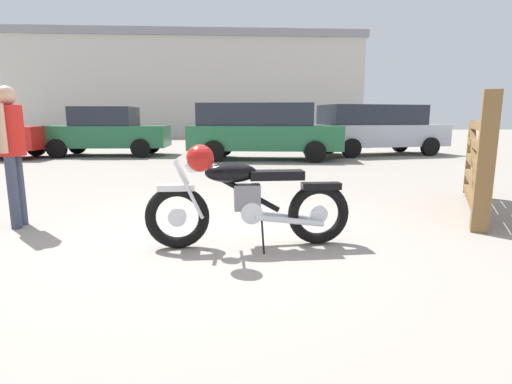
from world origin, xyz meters
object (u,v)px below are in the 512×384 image
at_px(timber_gate, 477,163).
at_px(red_hatchback_near, 376,128).
at_px(vintage_motorcycle, 244,199).
at_px(pale_sedan_back, 262,129).
at_px(bystander, 11,142).
at_px(white_estate_far, 106,131).

relative_size(timber_gate, red_hatchback_near, 0.47).
height_order(vintage_motorcycle, pale_sedan_back, pale_sedan_back).
distance_m(vintage_motorcycle, pale_sedan_back, 8.84).
relative_size(vintage_motorcycle, timber_gate, 0.90).
bearing_deg(red_hatchback_near, timber_gate, -112.66).
height_order(timber_gate, bystander, bystander).
bearing_deg(timber_gate, white_estate_far, 67.03).
bearing_deg(timber_gate, vintage_motorcycle, 138.32).
bearing_deg(white_estate_far, timber_gate, 130.33).
xyz_separation_m(vintage_motorcycle, white_estate_far, (-4.31, 10.44, 0.34)).
xyz_separation_m(timber_gate, red_hatchback_near, (1.97, 8.94, 0.24)).
distance_m(timber_gate, bystander, 5.86).
distance_m(bystander, pale_sedan_back, 8.61).
relative_size(timber_gate, bystander, 1.39).
distance_m(red_hatchback_near, white_estate_far, 9.45).
bearing_deg(bystander, vintage_motorcycle, 155.75).
bearing_deg(bystander, white_estate_far, -84.50).
relative_size(bystander, pale_sedan_back, 0.34).
bearing_deg(pale_sedan_back, timber_gate, -65.31).
height_order(timber_gate, pale_sedan_back, pale_sedan_back).
bearing_deg(pale_sedan_back, white_estate_far, 170.95).
bearing_deg(red_hatchback_near, bystander, -140.80).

